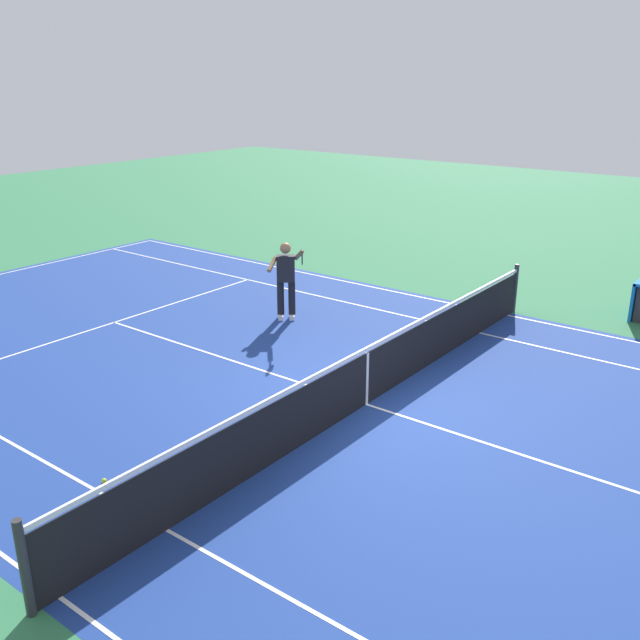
% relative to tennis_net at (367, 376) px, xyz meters
% --- Properties ---
extents(ground_plane, '(60.00, 60.00, 0.00)m').
position_rel_tennis_net_xyz_m(ground_plane, '(0.00, 0.00, -0.49)').
color(ground_plane, '#2D7247').
extents(court_slab, '(24.20, 11.40, 0.00)m').
position_rel_tennis_net_xyz_m(court_slab, '(0.00, 0.00, -0.49)').
color(court_slab, navy).
rests_on(court_slab, ground_plane).
extents(court_line_markings, '(23.85, 11.05, 0.01)m').
position_rel_tennis_net_xyz_m(court_line_markings, '(0.00, 0.00, -0.49)').
color(court_line_markings, white).
rests_on(court_line_markings, ground_plane).
extents(tennis_net, '(0.10, 11.70, 1.08)m').
position_rel_tennis_net_xyz_m(tennis_net, '(0.00, 0.00, 0.00)').
color(tennis_net, '#2D2D33').
rests_on(tennis_net, ground_plane).
extents(tennis_player_near, '(1.09, 0.73, 1.70)m').
position_rel_tennis_net_xyz_m(tennis_player_near, '(3.68, -2.43, 0.44)').
color(tennis_player_near, black).
rests_on(tennis_player_near, ground_plane).
extents(tennis_ball, '(0.07, 0.07, 0.07)m').
position_rel_tennis_net_xyz_m(tennis_ball, '(1.39, 3.94, -0.46)').
color(tennis_ball, '#CCE01E').
rests_on(tennis_ball, ground_plane).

